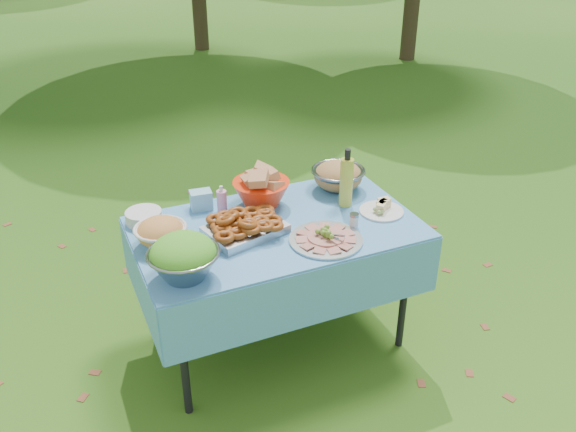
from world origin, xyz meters
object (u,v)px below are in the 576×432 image
object	(u,v)px
plate_stack	(144,217)
oil_bottle	(347,178)
bread_bowl	(261,187)
charcuterie_platter	(326,234)
salad_bowl	(184,257)
pasta_bowl_steel	(338,175)
picnic_table	(277,286)

from	to	relation	value
plate_stack	oil_bottle	xyz separation A→B (m)	(1.06, -0.26, 0.13)
plate_stack	bread_bowl	xyz separation A→B (m)	(0.64, -0.06, 0.07)
bread_bowl	charcuterie_platter	xyz separation A→B (m)	(0.15, -0.50, -0.06)
salad_bowl	charcuterie_platter	distance (m)	0.73
plate_stack	charcuterie_platter	world-z (taller)	charcuterie_platter
salad_bowl	pasta_bowl_steel	xyz separation A→B (m)	(1.06, 0.52, -0.03)
picnic_table	bread_bowl	distance (m)	0.55
plate_stack	pasta_bowl_steel	distance (m)	1.12
plate_stack	oil_bottle	bearing A→B (deg)	-13.70
salad_bowl	plate_stack	bearing A→B (deg)	96.00
plate_stack	oil_bottle	distance (m)	1.10
bread_bowl	oil_bottle	distance (m)	0.47
charcuterie_platter	picnic_table	bearing A→B (deg)	125.71
salad_bowl	bread_bowl	distance (m)	0.78
picnic_table	charcuterie_platter	distance (m)	0.51
pasta_bowl_steel	oil_bottle	size ratio (longest dim) A/B	0.93
plate_stack	bread_bowl	world-z (taller)	bread_bowl
picnic_table	salad_bowl	distance (m)	0.78
picnic_table	bread_bowl	bearing A→B (deg)	85.40
picnic_table	salad_bowl	size ratio (longest dim) A/B	4.49
oil_bottle	charcuterie_platter	bearing A→B (deg)	-132.26
plate_stack	oil_bottle	size ratio (longest dim) A/B	0.58
pasta_bowl_steel	oil_bottle	distance (m)	0.23
picnic_table	oil_bottle	xyz separation A→B (m)	(0.44, 0.07, 0.55)
plate_stack	pasta_bowl_steel	world-z (taller)	pasta_bowl_steel
picnic_table	plate_stack	world-z (taller)	plate_stack
charcuterie_platter	oil_bottle	distance (m)	0.42
plate_stack	bread_bowl	distance (m)	0.65
pasta_bowl_steel	charcuterie_platter	xyz separation A→B (m)	(-0.33, -0.50, -0.04)
plate_stack	salad_bowl	bearing A→B (deg)	-84.00
plate_stack	bread_bowl	size ratio (longest dim) A/B	0.61
bread_bowl	pasta_bowl_steel	bearing A→B (deg)	0.50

